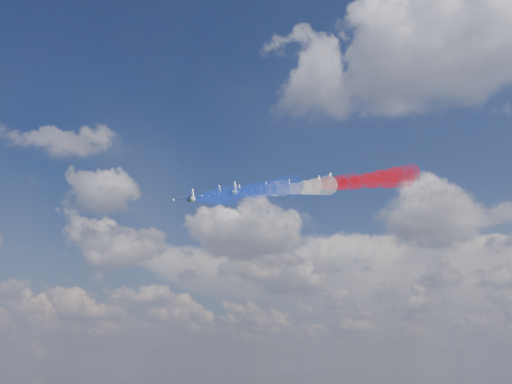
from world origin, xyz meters
The scene contains 16 objects.
jet_lead centered at (-14.10, -6.58, 160.02)m, with size 9.07×11.33×3.02m, color black, non-canonical shape.
trail_lead centered at (2.91, -23.94, 153.97)m, with size 3.78×40.08×3.78m, color white, non-canonical shape.
jet_inner_left centered at (-12.46, -19.33, 156.11)m, with size 9.07×11.33×3.02m, color black, non-canonical shape.
trail_inner_left centered at (4.54, -36.69, 150.07)m, with size 3.78×40.08×3.78m, color blue, non-canonical shape.
jet_inner_right centered at (2.31, -8.08, 158.64)m, with size 9.07×11.33×3.02m, color black, non-canonical shape.
trail_inner_right centered at (19.31, -25.44, 152.59)m, with size 3.78×40.08×3.78m, color red, non-canonical shape.
jet_outer_left centered at (-10.77, -33.65, 151.28)m, with size 9.07×11.33×3.02m, color black, non-canonical shape.
trail_outer_left centered at (6.24, -51.01, 145.23)m, with size 3.78×40.08×3.78m, color blue, non-canonical shape.
jet_center_third centered at (2.83, -22.08, 154.05)m, with size 9.07×11.33×3.02m, color black, non-canonical shape.
trail_center_third centered at (19.83, -39.44, 148.00)m, with size 3.78×40.08×3.78m, color white, non-canonical shape.
jet_outer_right centered at (14.72, -9.56, 158.06)m, with size 9.07×11.33×3.02m, color black, non-canonical shape.
trail_outer_right centered at (31.73, -26.92, 152.01)m, with size 3.78×40.08×3.78m, color red, non-canonical shape.
jet_rear_left centered at (2.96, -36.86, 150.19)m, with size 9.07×11.33×3.02m, color black, non-canonical shape.
trail_rear_left centered at (19.96, -54.22, 144.14)m, with size 3.78×40.08×3.78m, color blue, non-canonical shape.
jet_rear_right centered at (16.77, -21.74, 153.51)m, with size 9.07×11.33×3.02m, color black, non-canonical shape.
trail_rear_right centered at (33.78, -39.10, 147.47)m, with size 3.78×40.08×3.78m, color red, non-canonical shape.
Camera 1 is at (73.16, -150.32, 111.72)m, focal length 42.60 mm.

